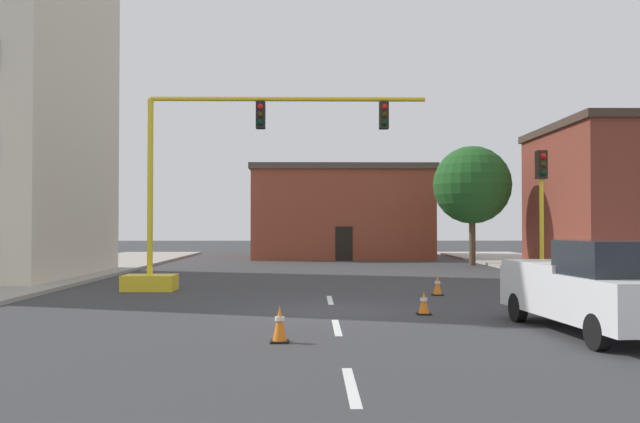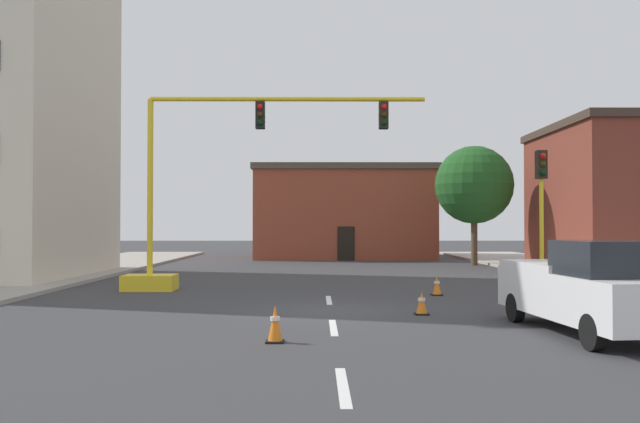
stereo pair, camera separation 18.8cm
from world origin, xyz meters
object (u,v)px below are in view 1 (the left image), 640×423
at_px(pickup_truck_white, 595,288).
at_px(traffic_cone_roadside_b, 437,285).
at_px(traffic_signal_gantry, 191,224).
at_px(traffic_light_pole_right, 542,188).
at_px(tree_right_far, 472,185).
at_px(traffic_cone_roadside_a, 424,303).
at_px(traffic_cone_roadside_c, 280,324).

height_order(pickup_truck_white, traffic_cone_roadside_b, pickup_truck_white).
distance_m(traffic_signal_gantry, traffic_light_pole_right, 12.09).
relative_size(tree_right_far, pickup_truck_white, 1.23).
xyz_separation_m(tree_right_far, traffic_cone_roadside_b, (-5.07, -16.38, -4.26)).
xyz_separation_m(traffic_light_pole_right, tree_right_far, (1.46, 15.89, 1.05)).
distance_m(pickup_truck_white, traffic_cone_roadside_a, 4.46).
xyz_separation_m(traffic_signal_gantry, traffic_light_pole_right, (11.96, -1.22, 1.19)).
xyz_separation_m(traffic_signal_gantry, traffic_cone_roadside_c, (3.61, -10.50, -1.98)).
relative_size(traffic_signal_gantry, tree_right_far, 1.55).
height_order(traffic_signal_gantry, traffic_cone_roadside_a, traffic_signal_gantry).
height_order(traffic_signal_gantry, traffic_cone_roadside_c, traffic_signal_gantry).
distance_m(tree_right_far, pickup_truck_white, 24.73).
bearing_deg(traffic_cone_roadside_c, traffic_cone_roadside_b, 61.66).
bearing_deg(pickup_truck_white, traffic_cone_roadside_b, 103.22).
xyz_separation_m(traffic_light_pole_right, traffic_cone_roadside_a, (-4.85, -5.21, -3.23)).
distance_m(traffic_light_pole_right, traffic_cone_roadside_c, 12.88).
bearing_deg(pickup_truck_white, traffic_signal_gantry, 136.80).
bearing_deg(tree_right_far, pickup_truck_white, -97.57).
bearing_deg(traffic_light_pole_right, traffic_signal_gantry, 174.17).
relative_size(traffic_cone_roadside_a, traffic_cone_roadside_c, 0.82).
bearing_deg(traffic_cone_roadside_c, pickup_truck_white, 7.95).
distance_m(traffic_signal_gantry, traffic_cone_roadside_b, 8.76).
bearing_deg(traffic_cone_roadside_b, traffic_light_pole_right, 7.64).
bearing_deg(traffic_signal_gantry, traffic_light_pole_right, -5.83).
height_order(pickup_truck_white, traffic_cone_roadside_a, pickup_truck_white).
xyz_separation_m(tree_right_far, traffic_cone_roadside_c, (-9.82, -25.17, -4.22)).
bearing_deg(traffic_cone_roadside_b, pickup_truck_white, -76.78).
height_order(traffic_cone_roadside_b, traffic_cone_roadside_c, traffic_cone_roadside_c).
relative_size(traffic_signal_gantry, traffic_light_pole_right, 2.21).
bearing_deg(traffic_signal_gantry, traffic_cone_roadside_a, -42.13).
height_order(tree_right_far, traffic_cone_roadside_b, tree_right_far).
distance_m(tree_right_far, traffic_cone_roadside_b, 17.67).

